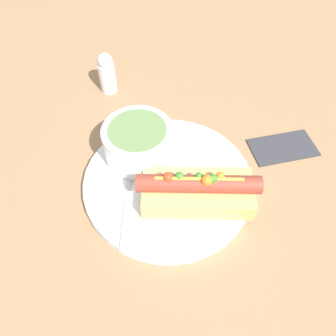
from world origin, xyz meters
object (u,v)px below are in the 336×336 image
soup_bowl (138,141)px  spoon (129,182)px  hot_dog (198,190)px  salt_shaker (107,73)px

soup_bowl → spoon: soup_bowl is taller
hot_dog → spoon: size_ratio=1.25×
spoon → hot_dog: bearing=-103.8°
hot_dog → salt_shaker: salt_shaker is taller
hot_dog → salt_shaker: 0.32m
spoon → salt_shaker: size_ratio=1.70×
salt_shaker → spoon: bearing=-103.2°
soup_bowl → spoon: size_ratio=0.79×
hot_dog → salt_shaker: (-0.02, 0.32, 0.00)m
hot_dog → soup_bowl: (-0.04, 0.12, 0.01)m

